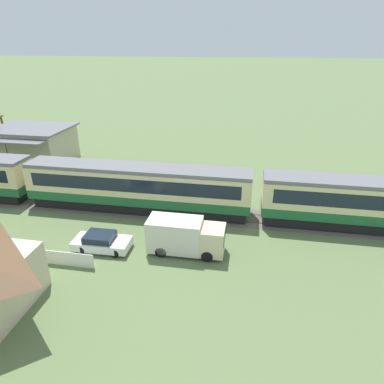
# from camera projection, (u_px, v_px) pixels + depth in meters

# --- Properties ---
(ground_plane) EXTENTS (600.00, 600.00, 0.00)m
(ground_plane) POSITION_uv_depth(u_px,v_px,m) (251.00, 217.00, 28.99)
(ground_plane) COLOR #607547
(passenger_train) EXTENTS (60.46, 2.85, 4.05)m
(passenger_train) POSITION_uv_depth(u_px,v_px,m) (140.00, 186.00, 29.46)
(passenger_train) COLOR #1E6033
(passenger_train) RESTS_ON ground_plane
(railway_track) EXTENTS (103.57, 3.60, 0.04)m
(railway_track) POSITION_uv_depth(u_px,v_px,m) (98.00, 206.00, 31.02)
(railway_track) COLOR #665B51
(railway_track) RESTS_ON ground_plane
(station_building) EXTENTS (9.08, 8.35, 4.31)m
(station_building) POSITION_uv_depth(u_px,v_px,m) (33.00, 145.00, 41.33)
(station_building) COLOR #BCB293
(station_building) RESTS_ON ground_plane
(parked_car_white) EXTENTS (4.07, 1.95, 1.23)m
(parked_car_white) POSITION_uv_depth(u_px,v_px,m) (102.00, 242.00, 24.39)
(parked_car_white) COLOR white
(parked_car_white) RESTS_ON ground_plane
(delivery_truck_cream) EXTENTS (5.37, 2.04, 2.50)m
(delivery_truck_cream) POSITION_uv_depth(u_px,v_px,m) (185.00, 236.00, 23.79)
(delivery_truck_cream) COLOR beige
(delivery_truck_cream) RESTS_ON ground_plane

